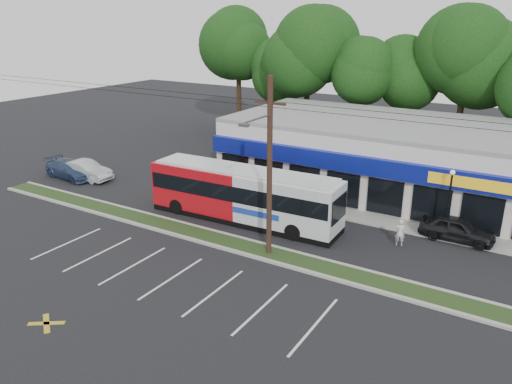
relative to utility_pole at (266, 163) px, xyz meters
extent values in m
plane|color=black|center=(-2.83, -0.93, -5.41)|extent=(120.00, 120.00, 0.00)
cube|color=#1A3114|center=(-2.83, 0.07, -5.35)|extent=(40.00, 1.60, 0.12)
cube|color=#9E9E93|center=(-2.83, -0.78, -5.34)|extent=(40.00, 0.25, 0.14)
cube|color=#9E9E93|center=(-2.83, 0.92, -5.34)|extent=(40.00, 0.25, 0.14)
cube|color=#9E9E93|center=(2.17, 8.07, -5.36)|extent=(32.00, 2.20, 0.10)
cube|color=silver|center=(2.67, 15.07, -2.91)|extent=(25.00, 12.00, 5.00)
cube|color=#101B93|center=(2.67, 8.82, -2.01)|extent=(25.00, 0.50, 1.20)
cube|color=black|center=(2.67, 9.01, -4.01)|extent=(24.00, 0.12, 2.40)
cube|color=gold|center=(9.67, 8.55, -2.01)|extent=(6.00, 0.06, 0.70)
cube|color=gray|center=(2.67, 15.07, -0.26)|extent=(25.00, 12.00, 0.30)
cylinder|color=black|center=(0.17, 0.07, -0.41)|extent=(0.30, 0.30, 10.00)
cube|color=black|center=(0.17, 0.07, 3.19)|extent=(1.80, 0.12, 0.12)
cylinder|color=#59595E|center=(0.17, -1.13, 2.59)|extent=(0.10, 2.40, 0.10)
cube|color=#59595E|center=(0.17, -2.43, 2.49)|extent=(0.50, 0.25, 0.15)
cylinder|color=black|center=(-2.83, 0.07, 3.29)|extent=(50.00, 0.02, 0.02)
cylinder|color=black|center=(-2.83, 0.07, 2.99)|extent=(50.00, 0.02, 0.02)
cylinder|color=black|center=(8.17, 7.87, -3.41)|extent=(0.12, 0.12, 4.00)
sphere|color=silver|center=(8.17, 7.87, -1.31)|extent=(0.30, 0.30, 0.30)
cylinder|color=black|center=(-18.83, 25.07, -2.55)|extent=(0.56, 0.56, 5.72)
sphere|color=black|center=(-18.83, 25.07, 3.04)|extent=(6.76, 6.76, 6.76)
cylinder|color=black|center=(-13.83, 25.07, -2.55)|extent=(0.56, 0.56, 5.72)
sphere|color=black|center=(-13.83, 25.07, 3.04)|extent=(6.76, 6.76, 6.76)
cylinder|color=black|center=(-8.83, 25.07, -2.55)|extent=(0.56, 0.56, 5.72)
sphere|color=black|center=(-8.83, 25.07, 3.04)|extent=(6.76, 6.76, 6.76)
cylinder|color=black|center=(-3.83, 25.07, -2.55)|extent=(0.56, 0.56, 5.72)
sphere|color=black|center=(-3.83, 25.07, 3.04)|extent=(6.76, 6.76, 6.76)
cylinder|color=black|center=(1.17, 25.07, -2.55)|extent=(0.56, 0.56, 5.72)
sphere|color=black|center=(1.17, 25.07, 3.04)|extent=(6.76, 6.76, 6.76)
cylinder|color=black|center=(6.17, 25.07, -2.55)|extent=(0.56, 0.56, 5.72)
sphere|color=black|center=(6.17, 25.07, 3.04)|extent=(6.76, 6.76, 6.76)
cube|color=#AF0D15|center=(-7.04, 3.45, -3.53)|extent=(6.64, 2.97, 3.00)
cube|color=silver|center=(-0.50, 3.70, -3.53)|extent=(6.64, 2.97, 3.00)
cube|color=black|center=(-3.77, 3.57, -5.20)|extent=(13.18, 3.16, 0.38)
cube|color=black|center=(-3.77, 3.57, -3.18)|extent=(12.92, 3.27, 1.04)
cube|color=black|center=(2.80, 3.82, -3.34)|extent=(0.15, 2.32, 1.53)
cube|color=#193899|center=(-2.08, 2.26, -4.16)|extent=(3.27, 0.15, 0.38)
cube|color=silver|center=(-3.77, 3.57, -1.98)|extent=(12.52, 2.92, 0.20)
cylinder|color=black|center=(-8.30, 2.16, -4.89)|extent=(1.06, 0.34, 1.05)
cylinder|color=black|center=(-8.39, 4.64, -4.89)|extent=(1.06, 0.34, 1.05)
cylinder|color=black|center=(0.46, 2.49, -4.89)|extent=(1.06, 0.34, 1.05)
cylinder|color=black|center=(0.37, 4.97, -4.89)|extent=(1.06, 0.34, 1.05)
imported|color=black|center=(8.91, 7.57, -4.67)|extent=(4.37, 1.81, 1.48)
imported|color=#B3B8BC|center=(-19.66, 4.15, -4.63)|extent=(4.84, 1.93, 1.57)
imported|color=navy|center=(-21.09, 3.78, -4.67)|extent=(5.28, 2.54, 1.48)
imported|color=silver|center=(6.17, 5.07, -4.59)|extent=(0.69, 0.55, 1.64)
imported|color=#C0B0AC|center=(-0.83, 7.35, -4.54)|extent=(0.87, 0.69, 1.74)
camera|label=1|loc=(12.87, -22.18, 7.40)|focal=35.00mm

